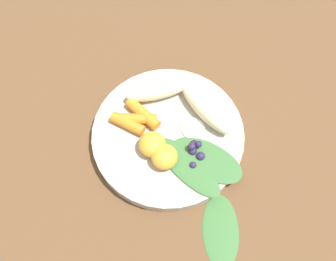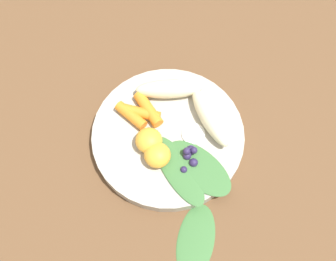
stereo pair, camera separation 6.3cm
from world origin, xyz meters
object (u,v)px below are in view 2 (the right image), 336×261
(banana_peeled_left, at_px, (169,89))
(banana_peeled_right, at_px, (210,117))
(orange_segment_near, at_px, (157,155))
(bowl, at_px, (168,136))
(kale_leaf_stray, at_px, (196,240))

(banana_peeled_left, height_order, banana_peeled_right, same)
(banana_peeled_left, relative_size, orange_segment_near, 2.69)
(bowl, bearing_deg, kale_leaf_stray, -81.34)
(banana_peeled_left, distance_m, kale_leaf_stray, 0.24)
(orange_segment_near, xyz_separation_m, kale_leaf_stray, (0.05, -0.13, -0.04))
(bowl, height_order, banana_peeled_right, banana_peeled_right)
(orange_segment_near, bearing_deg, banana_peeled_right, 32.33)
(banana_peeled_right, distance_m, kale_leaf_stray, 0.19)
(kale_leaf_stray, bearing_deg, bowl, -152.75)
(banana_peeled_right, distance_m, orange_segment_near, 0.11)
(banana_peeled_left, relative_size, banana_peeled_right, 1.00)
(orange_segment_near, distance_m, kale_leaf_stray, 0.14)
(banana_peeled_left, bearing_deg, kale_leaf_stray, 97.18)
(banana_peeled_left, height_order, kale_leaf_stray, banana_peeled_left)
(bowl, xyz_separation_m, orange_segment_near, (-0.02, -0.04, 0.03))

